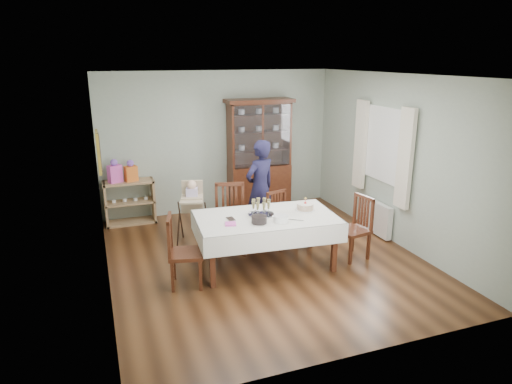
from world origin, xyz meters
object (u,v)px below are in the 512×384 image
chair_end_right (353,240)px  gift_bag_orange (131,172)px  birthday_cake (305,207)px  dining_table (266,241)px  champagne_tray (261,211)px  china_cabinet (259,154)px  chair_end_left (185,265)px  gift_bag_pink (115,172)px  chair_far_right (282,230)px  high_chair (193,218)px  chair_far_left (231,232)px  woman (260,188)px  sideboard (130,202)px

chair_end_right → gift_bag_orange: gift_bag_orange is taller
birthday_cake → dining_table: bearing=-175.5°
dining_table → champagne_tray: champagne_tray is taller
china_cabinet → chair_end_left: (-2.03, -2.67, -0.83)m
chair_end_left → gift_bag_pink: gift_bag_pink is taller
chair_far_right → high_chair: (-1.30, 0.66, 0.15)m
chair_far_left → champagne_tray: size_ratio=2.79×
high_chair → chair_end_left: bearing=-91.0°
chair_far_left → chair_end_left: chair_far_left is taller
dining_table → china_cabinet: (0.81, 2.47, 0.74)m
china_cabinet → chair_end_left: 3.46m
chair_end_right → woman: woman is taller
chair_end_right → chair_far_right: bearing=-143.3°
high_chair → birthday_cake: 1.91m
sideboard → chair_end_left: size_ratio=0.92×
high_chair → champagne_tray: high_chair is taller
champagne_tray → birthday_cake: 0.69m
chair_far_right → champagne_tray: 0.96m
woman → champagne_tray: size_ratio=4.29×
birthday_cake → champagne_tray: bearing=179.1°
chair_end_left → birthday_cake: size_ratio=3.44×
china_cabinet → birthday_cake: china_cabinet is taller
champagne_tray → birthday_cake: bearing=-0.9°
woman → champagne_tray: bearing=47.2°
chair_end_left → chair_end_right: bearing=-76.6°
high_chair → gift_bag_pink: 1.75m
china_cabinet → chair_far_right: bearing=-99.2°
dining_table → china_cabinet: size_ratio=0.96×
champagne_tray → woman: bearing=70.3°
dining_table → sideboard: 3.02m
chair_end_right → birthday_cake: 0.91m
birthday_cake → gift_bag_orange: gift_bag_orange is taller
dining_table → chair_far_left: 0.73m
chair_end_left → gift_bag_pink: (-0.68, 2.67, 0.70)m
gift_bag_pink → gift_bag_orange: size_ratio=1.09×
champagne_tray → gift_bag_pink: bearing=127.5°
dining_table → chair_far_left: size_ratio=1.95×
champagne_tray → birthday_cake: champagne_tray is taller
high_chair → gift_bag_orange: size_ratio=2.71×
sideboard → birthday_cake: (2.33, -2.45, 0.41)m
dining_table → gift_bag_pink: bearing=127.6°
sideboard → woman: 2.46m
china_cabinet → chair_end_left: bearing=-127.3°
china_cabinet → champagne_tray: size_ratio=5.68×
chair_end_right → gift_bag_orange: bearing=-142.2°
dining_table → birthday_cake: 0.77m
gift_bag_orange → dining_table: bearing=-56.6°
dining_table → champagne_tray: size_ratio=5.44×
china_cabinet → chair_far_left: china_cabinet is taller
champagne_tray → gift_bag_pink: (-1.85, 2.42, 0.15)m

